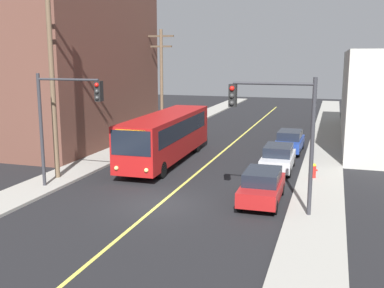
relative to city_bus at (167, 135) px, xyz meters
name	(u,v)px	position (x,y,z in m)	size (l,w,h in m)	color
ground_plane	(160,204)	(2.86, -8.66, -1.82)	(120.00, 120.00, 0.00)	black
sidewalk_left	(118,152)	(-4.39, 1.34, -1.74)	(2.50, 90.00, 0.15)	gray
sidewalk_right	(322,166)	(10.11, 1.34, -1.74)	(2.50, 90.00, 0.15)	gray
lane_stripe_center	(229,146)	(2.86, 6.34, -1.81)	(0.16, 60.00, 0.01)	#D8CC4C
building_left_brick	(62,57)	(-10.63, 4.40, 5.11)	(10.00, 16.51, 13.86)	brown
city_bus	(167,135)	(0.00, 0.00, 0.00)	(2.83, 12.21, 3.20)	maroon
parked_car_red	(262,186)	(7.51, -6.90, -0.98)	(1.86, 4.42, 1.62)	maroon
parked_car_silver	(278,158)	(7.49, -0.36, -0.98)	(1.85, 4.41, 1.62)	#B7B7BC
parked_car_blue	(290,141)	(7.63, 5.52, -0.98)	(1.89, 4.43, 1.62)	navy
utility_pole_near	(51,67)	(-4.39, -6.27, 4.60)	(2.40, 0.28, 11.48)	brown
utility_pole_mid	(162,76)	(-4.44, 10.57, 3.44)	(2.40, 0.28, 9.23)	brown
traffic_signal_left_corner	(65,110)	(-2.55, -7.96, 2.49)	(3.75, 0.48, 6.00)	#2D2D33
traffic_signal_right_corner	(277,120)	(8.27, -8.43, 2.49)	(3.75, 0.48, 6.00)	#2D2D33
fire_hydrant	(314,170)	(9.71, -1.97, -1.23)	(0.44, 0.26, 0.84)	red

